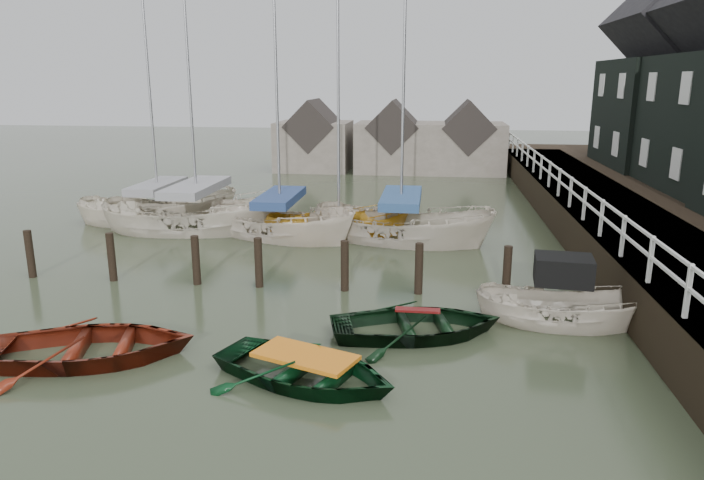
# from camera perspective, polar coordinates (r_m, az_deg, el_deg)

# --- Properties ---
(ground) EXTENTS (120.00, 120.00, 0.00)m
(ground) POSITION_cam_1_polar(r_m,az_deg,el_deg) (14.67, -7.02, -8.16)
(ground) COLOR #303824
(ground) RESTS_ON ground
(pier) EXTENTS (3.04, 32.00, 2.70)m
(pier) POSITION_cam_1_polar(r_m,az_deg,el_deg) (24.35, 21.48, 1.83)
(pier) COLOR black
(pier) RESTS_ON ground
(mooring_pilings) EXTENTS (13.72, 0.22, 1.80)m
(mooring_pilings) POSITION_cam_1_polar(r_m,az_deg,el_deg) (17.50, -8.20, -2.68)
(mooring_pilings) COLOR black
(mooring_pilings) RESTS_ON ground
(far_sheds) EXTENTS (14.00, 4.08, 4.39)m
(far_sheds) POSITION_cam_1_polar(r_m,az_deg,el_deg) (39.36, 3.54, 8.96)
(far_sheds) COLOR #665B51
(far_sheds) RESTS_ON ground
(rowboat_red) EXTENTS (4.89, 4.06, 0.88)m
(rowboat_red) POSITION_cam_1_polar(r_m,az_deg,el_deg) (14.24, -22.69, -9.96)
(rowboat_red) COLOR #611C0D
(rowboat_red) RESTS_ON ground
(rowboat_green) EXTENTS (4.44, 3.83, 0.77)m
(rowboat_green) POSITION_cam_1_polar(r_m,az_deg,el_deg) (12.33, -4.23, -12.67)
(rowboat_green) COLOR black
(rowboat_green) RESTS_ON ground
(rowboat_dkgreen) EXTENTS (4.42, 3.61, 0.80)m
(rowboat_dkgreen) POSITION_cam_1_polar(r_m,az_deg,el_deg) (14.39, 5.93, -8.59)
(rowboat_dkgreen) COLOR black
(rowboat_dkgreen) RESTS_ON ground
(motorboat) EXTENTS (4.11, 1.91, 2.38)m
(motorboat) POSITION_cam_1_polar(r_m,az_deg,el_deg) (15.65, 18.44, -6.91)
(motorboat) COLOR beige
(motorboat) RESTS_ON ground
(sailboat_a) EXTENTS (7.51, 3.54, 11.83)m
(sailboat_a) POSITION_cam_1_polar(r_m,az_deg,el_deg) (24.57, -13.78, 0.97)
(sailboat_a) COLOR beige
(sailboat_a) RESTS_ON ground
(sailboat_b) EXTENTS (6.69, 4.57, 12.07)m
(sailboat_b) POSITION_cam_1_polar(r_m,az_deg,el_deg) (23.08, -6.49, 0.46)
(sailboat_b) COLOR silver
(sailboat_b) RESTS_ON ground
(sailboat_c) EXTENTS (5.79, 3.65, 10.38)m
(sailboat_c) POSITION_cam_1_polar(r_m,az_deg,el_deg) (22.93, -1.19, 0.33)
(sailboat_c) COLOR gold
(sailboat_c) RESTS_ON ground
(sailboat_d) EXTENTS (7.11, 4.14, 11.81)m
(sailboat_d) POSITION_cam_1_polar(r_m,az_deg,el_deg) (22.45, 4.43, 0.10)
(sailboat_d) COLOR beige
(sailboat_d) RESTS_ON ground
(sailboat_e) EXTENTS (6.63, 4.04, 9.88)m
(sailboat_e) POSITION_cam_1_polar(r_m,az_deg,el_deg) (26.60, -17.08, 1.76)
(sailboat_e) COLOR beige
(sailboat_e) RESTS_ON ground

